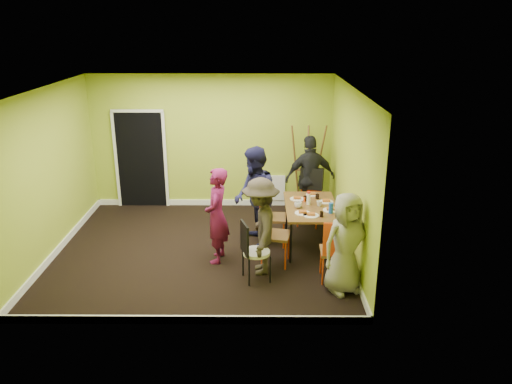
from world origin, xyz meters
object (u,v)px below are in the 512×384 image
person_left_far (255,197)px  chair_bentwood (252,249)px  chair_left_near (270,229)px  chair_front_end (335,248)px  easel (307,168)px  orange_bottle (304,200)px  thermos (309,199)px  chair_left_far (268,212)px  person_front_end (346,243)px  chair_back_end (311,185)px  person_standing (217,216)px  dining_table (311,209)px  person_back_end (310,178)px  blue_bottle (331,208)px  person_left_near (261,226)px

person_left_far → chair_bentwood: bearing=-13.8°
chair_left_near → chair_front_end: chair_left_near is taller
easel → orange_bottle: bearing=-96.9°
chair_left_near → thermos: 1.05m
chair_front_end → person_left_far: size_ratio=0.58×
chair_left_far → easel: size_ratio=0.59×
easel → person_front_end: 3.39m
chair_bentwood → thermos: (0.97, 1.33, 0.32)m
chair_back_end → thermos: chair_back_end is taller
person_front_end → orange_bottle: bearing=80.4°
person_standing → person_left_far: (0.61, 0.63, 0.09)m
person_front_end → chair_left_near: bearing=116.9°
dining_table → chair_front_end: 1.36m
chair_front_end → person_back_end: (-0.14, 2.60, 0.28)m
chair_bentwood → easel: bearing=142.5°
chair_front_end → chair_left_far: bearing=127.4°
orange_bottle → person_back_end: bearing=79.3°
dining_table → blue_bottle: (0.29, -0.35, 0.14)m
chair_left_far → person_left_far: (-0.24, -0.03, 0.28)m
chair_left_far → person_back_end: bearing=148.2°
dining_table → thermos: size_ratio=7.20×
chair_back_end → person_left_near: (-0.99, -2.11, 0.01)m
chair_bentwood → easel: 3.28m
orange_bottle → person_left_far: bearing=-169.0°
chair_back_end → orange_bottle: chair_back_end is taller
thermos → person_standing: person_standing is taller
chair_bentwood → person_back_end: (1.11, 2.53, 0.33)m
chair_bentwood → orange_bottle: (0.91, 1.47, 0.26)m
chair_left_near → person_left_near: size_ratio=0.70×
chair_bentwood → chair_back_end: bearing=137.0°
chair_front_end → person_standing: bearing=160.4°
chair_back_end → blue_bottle: bearing=112.2°
blue_bottle → person_back_end: person_back_end is taller
person_left_far → dining_table: bearing=75.8°
person_standing → orange_bottle: bearing=123.4°
chair_bentwood → blue_bottle: (1.31, 0.92, 0.31)m
chair_back_end → easel: (-0.02, 0.69, 0.14)m
chair_left_near → chair_front_end: size_ratio=1.06×
chair_left_near → chair_left_far: bearing=-167.8°
person_left_far → easel: bearing=136.1°
thermos → chair_front_end: bearing=-78.7°
blue_bottle → thermos: bearing=129.2°
blue_bottle → person_standing: 1.91m
thermos → orange_bottle: size_ratio=2.65×
dining_table → blue_bottle: size_ratio=8.40×
person_left_near → chair_left_far: bearing=171.1°
blue_bottle → person_front_end: bearing=-87.5°
chair_back_end → easel: size_ratio=0.59×
person_back_end → thermos: bearing=71.1°
dining_table → chair_back_end: (0.11, 1.11, 0.07)m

